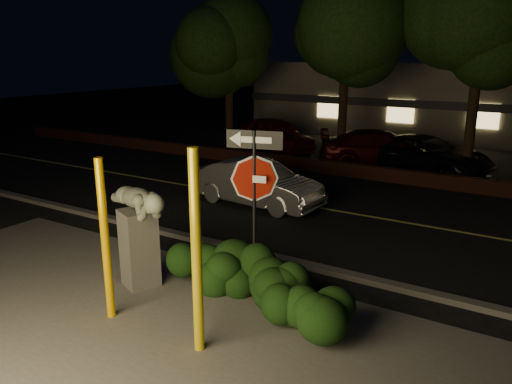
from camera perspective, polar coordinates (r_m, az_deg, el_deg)
ground at (r=17.59m, az=13.17°, el=0.35°), size 90.00×90.00×0.00m
patio at (r=8.62m, az=-12.15°, el=-16.17°), size 14.00×6.00×0.02m
road at (r=14.88m, az=9.44°, el=-2.22°), size 80.00×8.00×0.01m
lane_marking at (r=14.88m, az=9.45°, el=-2.17°), size 80.00×0.12×0.00m
curb at (r=11.38m, az=1.50°, el=-7.37°), size 80.00×0.25×0.12m
brick_wall at (r=18.74m, az=14.50°, el=1.97°), size 40.00×0.35×0.50m
parking_lot at (r=24.19m, az=18.53°, el=4.06°), size 40.00×12.00×0.01m
building at (r=31.71m, az=22.29°, el=9.92°), size 22.00×10.20×4.00m
tree_far_a at (r=23.32m, az=-3.20°, el=17.62°), size 4.60×4.60×7.43m
tree_far_b at (r=20.93m, az=10.38°, el=19.60°), size 5.20×5.20×8.41m
tree_far_c at (r=19.22m, az=24.54°, el=17.72°), size 4.80×4.80×7.84m
yellow_pole_left at (r=8.85m, az=-16.85°, el=-5.36°), size 0.14×0.14×2.87m
yellow_pole_right at (r=7.53m, az=-6.82°, el=-7.06°), size 0.16×0.16×3.23m
signpost at (r=9.27m, az=-0.20°, el=1.48°), size 1.04×0.30×3.15m
sculpture at (r=9.93m, az=-13.30°, el=-3.62°), size 1.92×1.22×2.11m
hedge_center at (r=10.00m, az=-4.61°, el=-7.90°), size 2.12×1.22×1.04m
hedge_right at (r=9.27m, az=2.17°, el=-9.74°), size 1.85×1.43×1.07m
hedge_far_right at (r=8.35m, az=5.83°, el=-12.72°), size 1.68×1.15×1.10m
silver_sedan at (r=15.16m, az=0.12°, el=1.01°), size 4.26×1.80×1.37m
parked_car_red at (r=23.86m, az=2.18°, el=6.62°), size 4.97×3.75×1.58m
parked_car_darkred at (r=20.95m, az=14.36°, el=4.78°), size 5.57×4.09×1.50m
parked_car_dark at (r=20.26m, az=18.67°, el=4.02°), size 5.69×3.84×1.45m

